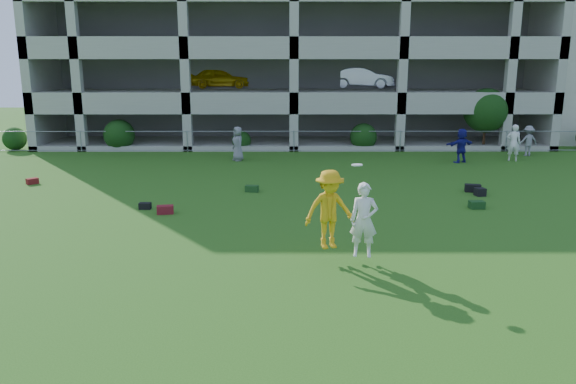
{
  "coord_description": "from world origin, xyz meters",
  "views": [
    {
      "loc": [
        -0.44,
        -12.41,
        5.01
      ],
      "look_at": [
        -0.39,
        3.0,
        1.4
      ],
      "focal_mm": 35.0,
      "sensor_mm": 36.0,
      "label": 1
    }
  ],
  "objects_px": {
    "bystander_d": "(461,146)",
    "bystander_e": "(514,143)",
    "crate_d": "(480,192)",
    "frisbee_contest": "(337,212)",
    "bystander_c": "(238,144)",
    "bystander_f": "(528,141)",
    "parking_garage": "(292,46)"
  },
  "relations": [
    {
      "from": "bystander_e",
      "to": "crate_d",
      "type": "bearing_deg",
      "value": 77.06
    },
    {
      "from": "bystander_c",
      "to": "bystander_d",
      "type": "distance_m",
      "value": 11.29
    },
    {
      "from": "crate_d",
      "to": "bystander_f",
      "type": "bearing_deg",
      "value": 58.47
    },
    {
      "from": "bystander_f",
      "to": "crate_d",
      "type": "bearing_deg",
      "value": 53.74
    },
    {
      "from": "bystander_d",
      "to": "frisbee_contest",
      "type": "height_order",
      "value": "frisbee_contest"
    },
    {
      "from": "bystander_f",
      "to": "parking_garage",
      "type": "xyz_separation_m",
      "value": [
        -12.58,
        10.2,
        5.2
      ]
    },
    {
      "from": "bystander_f",
      "to": "crate_d",
      "type": "relative_size",
      "value": 4.66
    },
    {
      "from": "crate_d",
      "to": "frisbee_contest",
      "type": "relative_size",
      "value": 0.15
    },
    {
      "from": "bystander_e",
      "to": "bystander_d",
      "type": "bearing_deg",
      "value": 25.88
    },
    {
      "from": "bystander_e",
      "to": "frisbee_contest",
      "type": "distance_m",
      "value": 18.08
    },
    {
      "from": "bystander_f",
      "to": "bystander_d",
      "type": "bearing_deg",
      "value": 20.76
    },
    {
      "from": "bystander_c",
      "to": "frisbee_contest",
      "type": "bearing_deg",
      "value": -12.89
    },
    {
      "from": "bystander_e",
      "to": "frisbee_contest",
      "type": "bearing_deg",
      "value": 71.15
    },
    {
      "from": "frisbee_contest",
      "to": "parking_garage",
      "type": "bearing_deg",
      "value": 91.83
    },
    {
      "from": "bystander_e",
      "to": "frisbee_contest",
      "type": "height_order",
      "value": "frisbee_contest"
    },
    {
      "from": "frisbee_contest",
      "to": "crate_d",
      "type": "bearing_deg",
      "value": 49.61
    },
    {
      "from": "bystander_f",
      "to": "bystander_e",
      "type": "bearing_deg",
      "value": 42.79
    },
    {
      "from": "bystander_c",
      "to": "bystander_f",
      "type": "xyz_separation_m",
      "value": [
        15.49,
        1.41,
        -0.06
      ]
    },
    {
      "from": "crate_d",
      "to": "parking_garage",
      "type": "height_order",
      "value": "parking_garage"
    },
    {
      "from": "bystander_f",
      "to": "crate_d",
      "type": "distance_m",
      "value": 10.79
    },
    {
      "from": "bystander_d",
      "to": "crate_d",
      "type": "xyz_separation_m",
      "value": [
        -1.42,
        -7.18,
        -0.71
      ]
    },
    {
      "from": "bystander_d",
      "to": "bystander_e",
      "type": "height_order",
      "value": "bystander_e"
    },
    {
      "from": "bystander_e",
      "to": "crate_d",
      "type": "height_order",
      "value": "bystander_e"
    },
    {
      "from": "bystander_e",
      "to": "bystander_f",
      "type": "distance_m",
      "value": 2.06
    },
    {
      "from": "bystander_e",
      "to": "bystander_f",
      "type": "height_order",
      "value": "bystander_e"
    },
    {
      "from": "frisbee_contest",
      "to": "bystander_c",
      "type": "bearing_deg",
      "value": 104.13
    },
    {
      "from": "parking_garage",
      "to": "frisbee_contest",
      "type": "bearing_deg",
      "value": -88.17
    },
    {
      "from": "bystander_e",
      "to": "crate_d",
      "type": "xyz_separation_m",
      "value": [
        -4.24,
        -7.66,
        -0.79
      ]
    },
    {
      "from": "crate_d",
      "to": "frisbee_contest",
      "type": "bearing_deg",
      "value": -130.39
    },
    {
      "from": "bystander_e",
      "to": "parking_garage",
      "type": "bearing_deg",
      "value": -30.27
    },
    {
      "from": "crate_d",
      "to": "parking_garage",
      "type": "relative_size",
      "value": 0.01
    },
    {
      "from": "bystander_f",
      "to": "parking_garage",
      "type": "relative_size",
      "value": 0.05
    }
  ]
}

